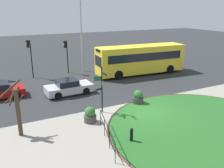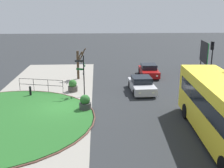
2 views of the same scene
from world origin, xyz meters
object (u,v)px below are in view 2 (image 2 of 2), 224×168
object	(u,v)px
signpost_directional	(83,73)
billboard_left	(204,53)
car_near_lane	(142,85)
planter_near_signpost	(85,103)
planter_kerbside	(73,86)
bollard_foreground	(30,91)
bus_yellow	(224,112)
traffic_light_far	(212,53)
car_far_lane	(149,71)
street_tree_bare	(79,63)

from	to	relation	value
signpost_directional	billboard_left	world-z (taller)	billboard_left
car_near_lane	planter_near_signpost	xyz separation A→B (m)	(4.23, -4.81, -0.09)
car_near_lane	billboard_left	bearing A→B (deg)	128.72
planter_kerbside	bollard_foreground	bearing A→B (deg)	-71.54
bollard_foreground	bus_yellow	world-z (taller)	bus_yellow
billboard_left	signpost_directional	bearing A→B (deg)	-50.96
traffic_light_far	car_near_lane	bearing A→B (deg)	112.46
planter_near_signpost	traffic_light_far	bearing A→B (deg)	118.18
car_near_lane	car_far_lane	size ratio (longest dim) A/B	1.05
car_far_lane	car_near_lane	bearing A→B (deg)	-15.20
bollard_foreground	car_far_lane	xyz separation A→B (m)	(-6.29, 11.19, 0.15)
signpost_directional	planter_kerbside	size ratio (longest dim) A/B	3.21
signpost_directional	planter_kerbside	xyz separation A→B (m)	(-1.32, -1.02, -1.53)
street_tree_bare	planter_near_signpost	bearing A→B (deg)	6.05
signpost_directional	billboard_left	distance (m)	15.49
signpost_directional	bus_yellow	xyz separation A→B (m)	(8.58, 7.96, -0.26)
traffic_light_far	billboard_left	xyz separation A→B (m)	(-4.96, 1.25, -0.72)
signpost_directional	billboard_left	size ratio (longest dim) A/B	0.99
car_near_lane	planter_kerbside	distance (m)	6.08
street_tree_bare	traffic_light_far	bearing A→B (deg)	77.90
signpost_directional	street_tree_bare	distance (m)	5.80
car_near_lane	car_far_lane	bearing A→B (deg)	161.27
planter_near_signpost	street_tree_bare	distance (m)	9.17
planter_near_signpost	street_tree_bare	bearing A→B (deg)	-173.95
planter_near_signpost	planter_kerbside	world-z (taller)	planter_near_signpost
street_tree_bare	billboard_left	bearing A→B (deg)	99.06
car_near_lane	planter_kerbside	world-z (taller)	car_near_lane
bollard_foreground	signpost_directional	bearing A→B (deg)	87.83
billboard_left	planter_kerbside	bearing A→B (deg)	-56.98
signpost_directional	billboard_left	bearing A→B (deg)	121.00
planter_near_signpost	planter_kerbside	distance (m)	4.78
bus_yellow	traffic_light_far	bearing A→B (deg)	-15.47
car_far_lane	planter_kerbside	distance (m)	9.30
bus_yellow	billboard_left	size ratio (longest dim) A/B	2.98
signpost_directional	street_tree_bare	size ratio (longest dim) A/B	1.06
car_far_lane	billboard_left	distance (m)	6.93
bus_yellow	street_tree_bare	distance (m)	16.75
car_far_lane	planter_near_signpost	world-z (taller)	car_far_lane
bollard_foreground	bus_yellow	bearing A→B (deg)	54.84
bus_yellow	planter_kerbside	world-z (taller)	bus_yellow
bus_yellow	car_near_lane	xyz separation A→B (m)	(-9.52, -2.91, -1.15)
car_far_lane	traffic_light_far	bearing A→B (deg)	58.66
traffic_light_far	street_tree_bare	xyz separation A→B (m)	(-2.73, -12.73, -1.28)
traffic_light_far	street_tree_bare	distance (m)	13.09
car_far_lane	planter_kerbside	world-z (taller)	car_far_lane
bus_yellow	traffic_light_far	world-z (taller)	traffic_light_far
traffic_light_far	billboard_left	distance (m)	5.17
car_far_lane	street_tree_bare	size ratio (longest dim) A/B	1.21
billboard_left	street_tree_bare	xyz separation A→B (m)	(2.23, -13.99, -0.56)
bus_yellow	planter_near_signpost	xyz separation A→B (m)	(-5.29, -7.72, -1.24)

